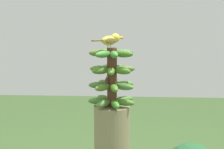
{
  "coord_description": "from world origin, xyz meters",
  "views": [
    {
      "loc": [
        1.77,
        0.1,
        1.4
      ],
      "look_at": [
        0.0,
        0.0,
        1.09
      ],
      "focal_mm": 51.53,
      "sensor_mm": 36.0,
      "label": 1
    }
  ],
  "objects": [
    {
      "name": "banana_bunch",
      "position": [
        0.0,
        -0.0,
        1.08
      ],
      "size": [
        0.27,
        0.27,
        0.33
      ],
      "color": "#4C2D1E",
      "rests_on": "banana_tree"
    },
    {
      "name": "perched_bird",
      "position": [
        0.0,
        -0.0,
        1.29
      ],
      "size": [
        0.14,
        0.17,
        0.08
      ],
      "color": "#C68933",
      "rests_on": "banana_bunch"
    }
  ]
}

